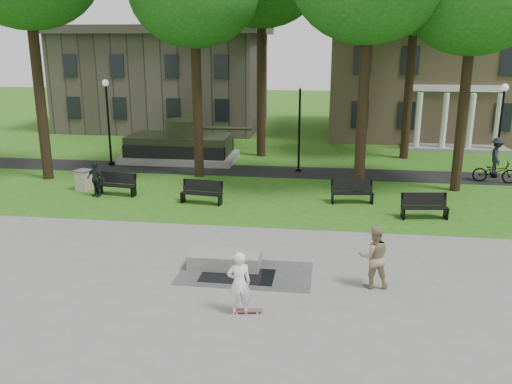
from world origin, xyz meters
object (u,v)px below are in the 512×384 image
friend_watching (374,257)px  skateboarder (239,283)px  cyclist (496,164)px  trash_bin (84,180)px  concrete_block (225,260)px  park_bench_0 (117,183)px

friend_watching → skateboarder: bearing=23.0°
cyclist → friend_watching: bearing=161.3°
friend_watching → cyclist: cyclist is taller
cyclist → trash_bin: size_ratio=2.34×
concrete_block → skateboarder: (0.94, -2.89, 0.62)m
concrete_block → trash_bin: size_ratio=2.29×
friend_watching → trash_bin: (-12.71, 8.69, -0.45)m
skateboarder → cyclist: (10.23, 14.86, 0.05)m
skateboarder → cyclist: 18.04m
cyclist → trash_bin: (-19.44, -4.10, -0.43)m
cyclist → trash_bin: bearing=111.0°
concrete_block → cyclist: cyclist is taller
concrete_block → park_bench_0: 9.74m
concrete_block → trash_bin: 11.42m
skateboarder → trash_bin: skateboarder is taller
cyclist → concrete_block: bearing=146.1°
skateboarder → park_bench_0: size_ratio=0.92×
concrete_block → park_bench_0: park_bench_0 is taller
trash_bin → park_bench_0: bearing=-16.5°
skateboarder → park_bench_0: bearing=-74.5°
concrete_block → cyclist: 16.39m
skateboarder → friend_watching: friend_watching is taller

